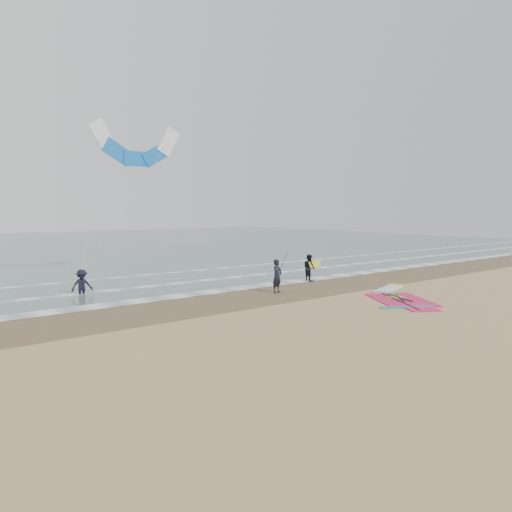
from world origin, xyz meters
TOP-DOWN VIEW (x-y plane):
  - ground at (0.00, 0.00)m, footprint 120.00×120.00m
  - sea_water at (0.00, 48.00)m, footprint 120.00×80.00m
  - wet_sand_band at (0.00, 6.00)m, footprint 120.00×5.00m
  - foam_waterline at (0.00, 10.44)m, footprint 120.00×9.15m
  - windsurf_rig at (4.79, 1.16)m, footprint 5.97×5.65m
  - person_standing at (0.68, 5.92)m, footprint 0.76×0.60m
  - person_walking at (4.95, 7.88)m, footprint 0.75×0.90m
  - person_wading at (-7.88, 11.65)m, footprint 1.11×0.65m
  - held_pole at (0.98, 5.92)m, footprint 0.17×0.86m
  - carried_kiteboard at (5.35, 7.78)m, footprint 1.30×0.51m
  - surf_kite at (-3.28, 14.90)m, footprint 7.64×3.37m

SIDE VIEW (x-z plane):
  - ground at x=0.00m, z-range 0.00..0.00m
  - wet_sand_band at x=0.00m, z-range 0.00..0.01m
  - sea_water at x=0.00m, z-range 0.00..0.02m
  - foam_waterline at x=0.00m, z-range 0.02..0.04m
  - windsurf_rig at x=4.79m, z-range -0.03..0.11m
  - person_walking at x=4.95m, z-range 0.00..1.69m
  - person_wading at x=-7.88m, z-range 0.00..1.70m
  - person_standing at x=0.68m, z-range 0.00..1.82m
  - carried_kiteboard at x=5.35m, z-range 0.87..1.27m
  - held_pole at x=0.98m, z-range 0.42..2.24m
  - surf_kite at x=-3.28m, z-range 3.87..12.65m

